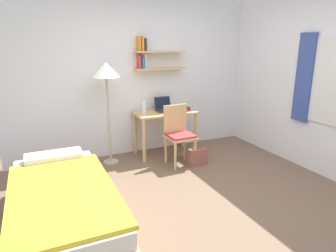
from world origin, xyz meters
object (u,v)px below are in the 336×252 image
at_px(desk, 165,120).
at_px(handbag, 198,156).
at_px(standing_lamp, 106,75).
at_px(water_bottle, 144,107).
at_px(bed, 63,206).
at_px(laptop, 164,107).
at_px(book_stack, 184,108).
at_px(desk_chair, 179,132).

bearing_deg(desk, handbag, -69.52).
relative_size(standing_lamp, water_bottle, 6.55).
relative_size(bed, laptop, 6.94).
distance_m(desk, book_stack, 0.38).
xyz_separation_m(standing_lamp, laptop, (0.98, 0.12, -0.60)).
distance_m(desk_chair, laptop, 0.65).
height_order(bed, book_stack, book_stack).
distance_m(bed, desk, 2.41).
bearing_deg(handbag, bed, -157.95).
bearing_deg(standing_lamp, handbag, -27.84).
relative_size(laptop, handbag, 0.72).
distance_m(bed, desk_chair, 2.13).
relative_size(bed, desk, 2.01).
relative_size(desk_chair, standing_lamp, 0.59).
relative_size(book_stack, handbag, 0.56).
height_order(water_bottle, book_stack, water_bottle).
bearing_deg(book_stack, laptop, 160.99).
bearing_deg(book_stack, handbag, -97.90).
xyz_separation_m(desk_chair, handbag, (0.24, -0.19, -0.37)).
bearing_deg(water_bottle, bed, -134.23).
relative_size(standing_lamp, laptop, 5.33).
relative_size(standing_lamp, handbag, 3.82).
xyz_separation_m(standing_lamp, handbag, (1.22, -0.64, -1.25)).
xyz_separation_m(book_stack, handbag, (-0.09, -0.65, -0.62)).
bearing_deg(laptop, book_stack, -19.01).
distance_m(desk_chair, standing_lamp, 1.39).
relative_size(water_bottle, book_stack, 1.04).
xyz_separation_m(desk, handbag, (0.25, -0.68, -0.45)).
bearing_deg(water_bottle, desk, 5.86).
bearing_deg(bed, desk, 39.72).
bearing_deg(book_stack, standing_lamp, -179.55).
relative_size(bed, desk_chair, 2.23).
bearing_deg(desk_chair, standing_lamp, 154.94).
distance_m(laptop, water_bottle, 0.43).
xyz_separation_m(desk, standing_lamp, (-0.96, -0.03, 0.80)).
bearing_deg(desk_chair, bed, -150.78).
xyz_separation_m(desk, laptop, (0.02, 0.09, 0.20)).
xyz_separation_m(desk_chair, standing_lamp, (-0.98, 0.46, 0.88)).
distance_m(standing_lamp, handbag, 1.86).
xyz_separation_m(laptop, handbag, (0.24, -0.77, -0.66)).
bearing_deg(handbag, water_bottle, 135.20).
distance_m(standing_lamp, laptop, 1.15).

